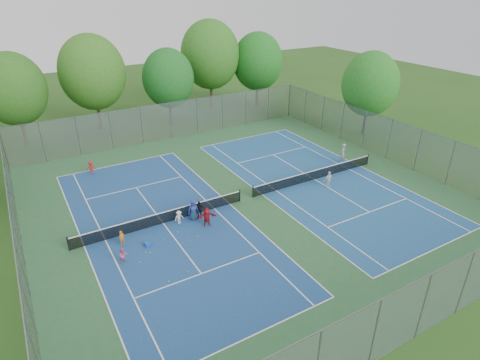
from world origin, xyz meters
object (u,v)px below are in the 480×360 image
ball_crate (147,244)px  instructor (342,153)px  net_right (315,175)px  net_left (163,218)px  ball_hopper (194,216)px

ball_crate → instructor: 20.73m
net_right → net_left: bearing=180.0°
instructor → net_left: bearing=-38.2°
ball_crate → instructor: bearing=9.9°
ball_crate → net_left: bearing=47.8°
net_right → ball_hopper: (-11.89, -0.64, -0.18)m
net_left → ball_crate: (-1.87, -2.06, -0.31)m
net_left → instructor: size_ratio=6.56×
net_left → ball_hopper: 2.21m
ball_crate → instructor: instructor is taller
net_right → instructor: 4.80m
net_right → ball_crate: size_ratio=39.10×
ball_hopper → instructor: (16.42, 2.13, 0.71)m
net_left → instructor: bearing=4.6°
net_left → ball_crate: 2.81m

